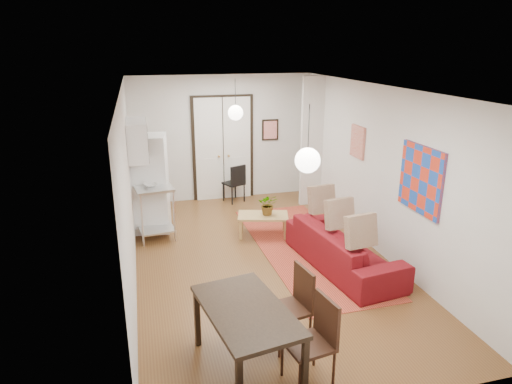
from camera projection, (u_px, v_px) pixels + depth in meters
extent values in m
plane|color=brown|center=(262.00, 260.00, 7.85)|extent=(7.00, 7.00, 0.00)
cube|color=white|center=(262.00, 88.00, 6.95)|extent=(4.20, 7.00, 0.02)
cube|color=silver|center=(223.00, 138.00, 10.62)|extent=(4.20, 0.02, 2.90)
cube|color=silver|center=(363.00, 284.00, 4.18)|extent=(4.20, 0.02, 2.90)
cube|color=silver|center=(128.00, 189.00, 6.90)|extent=(0.02, 7.00, 2.90)
cube|color=silver|center=(379.00, 171.00, 7.90)|extent=(0.02, 7.00, 2.90)
cube|color=white|center=(223.00, 149.00, 10.66)|extent=(1.44, 0.06, 2.50)
cube|color=silver|center=(312.00, 142.00, 10.19)|extent=(0.50, 0.10, 2.90)
cube|color=white|center=(137.00, 140.00, 8.18)|extent=(0.35, 1.00, 0.70)
cube|color=red|center=(421.00, 179.00, 6.68)|extent=(0.05, 1.00, 1.00)
cube|color=beige|center=(358.00, 142.00, 8.53)|extent=(0.05, 0.50, 0.60)
cube|color=red|center=(270.00, 130.00, 10.82)|extent=(0.40, 0.03, 0.50)
cube|color=#A26243|center=(128.00, 133.00, 8.59)|extent=(0.03, 0.44, 0.54)
sphere|color=white|center=(236.00, 113.00, 8.99)|extent=(0.30, 0.30, 0.30)
cylinder|color=black|center=(235.00, 92.00, 8.87)|extent=(0.01, 0.01, 0.50)
sphere|color=white|center=(308.00, 160.00, 5.31)|extent=(0.30, 0.30, 0.30)
cylinder|color=black|center=(309.00, 126.00, 5.19)|extent=(0.01, 0.01, 0.50)
cube|color=#B3422C|center=(306.00, 248.00, 8.31)|extent=(1.70, 4.31, 0.01)
imported|color=maroon|center=(343.00, 248.00, 7.50)|extent=(1.25, 2.48, 0.69)
cube|color=tan|center=(263.00, 216.00, 8.75)|extent=(1.06, 0.76, 0.04)
cube|color=tan|center=(244.00, 232.00, 8.52)|extent=(0.06, 0.06, 0.38)
cube|color=tan|center=(287.00, 228.00, 8.72)|extent=(0.06, 0.06, 0.38)
cube|color=tan|center=(239.00, 224.00, 8.91)|extent=(0.06, 0.06, 0.38)
cube|color=tan|center=(281.00, 220.00, 9.11)|extent=(0.06, 0.06, 0.38)
imported|color=#315D2A|center=(268.00, 204.00, 8.70)|extent=(0.44, 0.41, 0.41)
cube|color=silver|center=(150.00, 183.00, 8.74)|extent=(0.85, 1.42, 0.04)
cube|color=silver|center=(153.00, 222.00, 8.98)|extent=(0.81, 1.38, 0.03)
cylinder|color=silver|center=(137.00, 221.00, 8.24)|extent=(0.04, 0.04, 1.01)
cylinder|color=silver|center=(170.00, 218.00, 8.38)|extent=(0.04, 0.04, 1.01)
cylinder|color=silver|center=(136.00, 199.00, 9.40)|extent=(0.04, 0.04, 1.01)
cylinder|color=silver|center=(165.00, 196.00, 9.54)|extent=(0.04, 0.04, 1.01)
imported|color=beige|center=(150.00, 185.00, 8.44)|extent=(0.32, 0.32, 0.06)
imported|color=teal|center=(149.00, 173.00, 8.92)|extent=(0.13, 0.13, 0.21)
cube|color=white|center=(150.00, 184.00, 8.87)|extent=(0.76, 0.76, 1.91)
cube|color=black|center=(246.00, 311.00, 4.97)|extent=(1.06, 1.57, 0.05)
cube|color=black|center=(297.00, 377.00, 4.56)|extent=(0.07, 0.07, 0.74)
cube|color=black|center=(205.00, 314.00, 5.62)|extent=(0.07, 0.07, 0.74)
cube|color=black|center=(262.00, 306.00, 5.80)|extent=(0.07, 0.07, 0.74)
cube|color=#371C11|center=(288.00, 310.00, 5.53)|extent=(0.55, 0.53, 0.04)
cube|color=#371C11|center=(283.00, 281.00, 5.64)|extent=(0.12, 0.45, 0.50)
cylinder|color=#371C11|center=(277.00, 339.00, 5.36)|extent=(0.03, 0.03, 0.48)
cylinder|color=#371C11|center=(308.00, 334.00, 5.46)|extent=(0.03, 0.03, 0.48)
cylinder|color=#371C11|center=(267.00, 319.00, 5.74)|extent=(0.03, 0.03, 0.48)
cylinder|color=#371C11|center=(297.00, 315.00, 5.84)|extent=(0.03, 0.03, 0.48)
cube|color=#371C11|center=(308.00, 345.00, 4.88)|extent=(0.55, 0.53, 0.04)
cube|color=#371C11|center=(302.00, 312.00, 5.00)|extent=(0.12, 0.45, 0.50)
cylinder|color=#371C11|center=(297.00, 379.00, 4.72)|extent=(0.03, 0.03, 0.48)
cylinder|color=#371C11|center=(332.00, 373.00, 4.81)|extent=(0.03, 0.03, 0.48)
cylinder|color=#371C11|center=(284.00, 354.00, 5.10)|extent=(0.03, 0.03, 0.48)
cylinder|color=#371C11|center=(317.00, 348.00, 5.19)|extent=(0.03, 0.03, 0.48)
cube|color=black|center=(234.00, 183.00, 10.65)|extent=(0.54, 0.54, 0.04)
cube|color=black|center=(232.00, 171.00, 10.75)|extent=(0.39, 0.20, 0.44)
cylinder|color=black|center=(228.00, 195.00, 10.52)|extent=(0.03, 0.03, 0.44)
cylinder|color=black|center=(243.00, 194.00, 10.60)|extent=(0.03, 0.03, 0.44)
cylinder|color=black|center=(225.00, 191.00, 10.84)|extent=(0.03, 0.03, 0.44)
cylinder|color=black|center=(239.00, 190.00, 10.93)|extent=(0.03, 0.03, 0.44)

